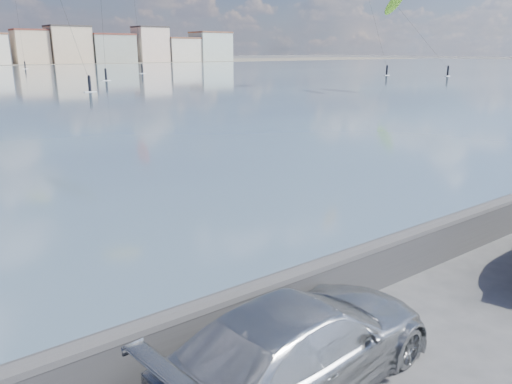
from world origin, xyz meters
The scene contains 3 objects.
seawall centered at (0.00, 2.70, 0.58)m, with size 400.00×0.36×1.08m.
car_silver centered at (-0.24, 1.22, 0.72)m, with size 2.01×4.93×1.43m, color #A2A5A8.
kitesurfer_9 centered at (84.75, 66.86, 13.85)m, with size 5.08×19.32×16.96m.
Camera 1 is at (-4.69, -3.54, 4.91)m, focal length 35.00 mm.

